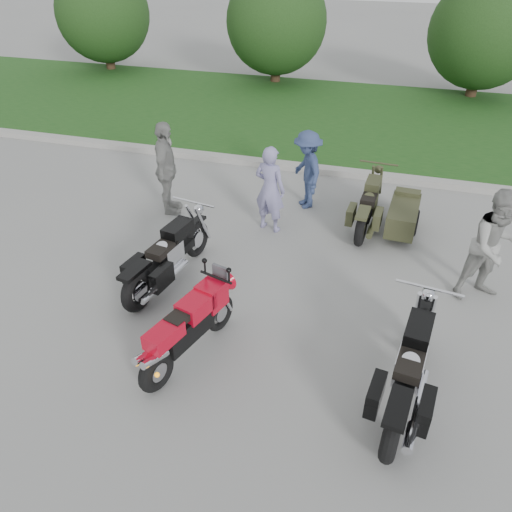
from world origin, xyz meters
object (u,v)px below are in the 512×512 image
(person_denim, at_px, (307,170))
(sportbike_red, at_px, (187,328))
(cruiser_sidecar, at_px, (388,212))
(person_stripe, at_px, (270,189))
(person_grey, at_px, (495,247))
(cruiser_right, at_px, (408,375))
(person_back, at_px, (166,169))
(cruiser_left, at_px, (166,259))

(person_denim, bearing_deg, sportbike_red, -38.11)
(cruiser_sidecar, distance_m, person_denim, 1.91)
(person_denim, bearing_deg, person_stripe, -53.49)
(person_denim, bearing_deg, person_grey, 25.43)
(cruiser_right, bearing_deg, sportbike_red, -171.40)
(sportbike_red, bearing_deg, cruiser_right, 17.11)
(cruiser_sidecar, bearing_deg, person_denim, 165.46)
(person_denim, bearing_deg, person_back, -99.34)
(person_denim, bearing_deg, cruiser_sidecar, 40.83)
(person_grey, bearing_deg, cruiser_right, -141.69)
(cruiser_left, xyz_separation_m, person_stripe, (1.18, 2.25, 0.39))
(person_grey, relative_size, person_back, 0.98)
(cruiser_sidecar, xyz_separation_m, person_denim, (-1.77, 0.58, 0.43))
(cruiser_right, height_order, person_denim, person_denim)
(person_grey, bearing_deg, sportbike_red, -175.10)
(sportbike_red, bearing_deg, person_grey, 50.01)
(cruiser_right, relative_size, person_grey, 1.33)
(cruiser_left, relative_size, cruiser_right, 0.96)
(person_grey, height_order, person_back, person_back)
(cruiser_sidecar, relative_size, person_grey, 1.20)
(sportbike_red, relative_size, cruiser_left, 0.80)
(cruiser_sidecar, xyz_separation_m, person_back, (-4.46, -0.48, 0.56))
(person_stripe, bearing_deg, cruiser_left, 76.50)
(cruiser_left, relative_size, cruiser_sidecar, 1.07)
(person_grey, distance_m, person_back, 6.23)
(cruiser_sidecar, bearing_deg, person_back, -170.13)
(cruiser_left, xyz_separation_m, cruiser_right, (3.95, -1.50, 0.02))
(cruiser_left, height_order, person_grey, person_grey)
(sportbike_red, distance_m, person_denim, 5.00)
(person_grey, bearing_deg, cruiser_left, 164.13)
(person_stripe, bearing_deg, cruiser_right, 140.51)
(sportbike_red, relative_size, cruiser_sidecar, 0.85)
(sportbike_red, relative_size, person_grey, 1.02)
(sportbike_red, height_order, person_denim, person_denim)
(cruiser_right, bearing_deg, cruiser_sidecar, 104.94)
(sportbike_red, distance_m, person_back, 4.42)
(cruiser_right, bearing_deg, person_grey, 74.90)
(sportbike_red, xyz_separation_m, person_denim, (0.63, 4.95, 0.28))
(cruiser_left, xyz_separation_m, person_denim, (1.66, 3.42, 0.36))
(cruiser_left, distance_m, person_stripe, 2.57)
(sportbike_red, height_order, person_grey, person_grey)
(person_denim, xyz_separation_m, person_back, (-2.69, -1.06, 0.14))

